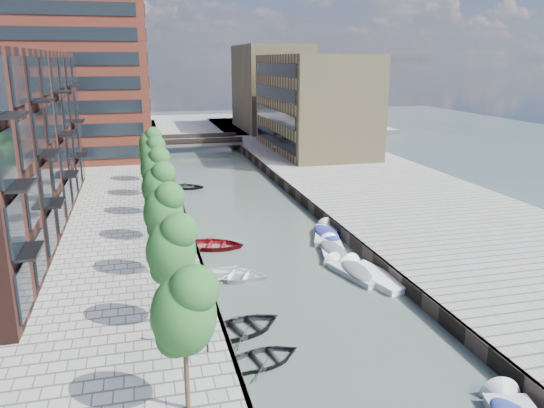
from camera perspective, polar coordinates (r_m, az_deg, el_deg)
name	(u,v)px	position (r m, az deg, el deg)	size (l,w,h in m)	color
water	(236,197)	(57.03, -3.94, 0.71)	(300.00, 300.00, 0.00)	#38473F
quay_right	(373,185)	(61.69, 10.84, 2.06)	(20.00, 140.00, 1.00)	gray
quay_wall_left	(178,196)	(56.18, -10.08, 0.81)	(0.25, 140.00, 1.00)	#332823
quay_wall_right	(290,190)	(58.26, 1.97, 1.56)	(0.25, 140.00, 1.00)	#332823
far_closure	(185,127)	(115.58, -9.38, 8.23)	(80.00, 40.00, 1.00)	gray
apartment_block	(1,145)	(45.95, -27.13, 5.70)	(8.00, 38.00, 14.00)	black
tower	(77,47)	(79.68, -20.23, 15.60)	(18.00, 18.00, 30.00)	brown
tan_block_near	(313,103)	(80.80, 4.48, 10.76)	(12.00, 25.00, 14.00)	#8B7D55
tan_block_far	(271,88)	(105.65, -0.11, 12.41)	(12.00, 20.00, 16.00)	#8B7D55
bridge	(200,141)	(87.84, -7.76, 6.69)	(13.00, 6.00, 1.30)	gray
tree_0	(183,309)	(20.47, -9.50, -11.09)	(2.50, 2.50, 5.95)	#382619
tree_1	(171,247)	(26.92, -10.81, -4.57)	(2.50, 2.50, 5.95)	#382619
tree_2	(163,210)	(33.59, -11.60, -0.61)	(2.50, 2.50, 5.95)	#382619
tree_3	(158,185)	(40.37, -12.12, 2.04)	(2.50, 2.50, 5.95)	#382619
tree_4	(155,167)	(47.22, -12.49, 3.92)	(2.50, 2.50, 5.95)	#382619
tree_5	(152,153)	(54.10, -12.77, 5.32)	(2.50, 2.50, 5.95)	#382619
tree_6	(150,143)	(61.02, -12.99, 6.41)	(2.50, 2.50, 5.95)	#382619
lamp_0	(206,303)	(24.94, -7.12, -10.54)	(0.24, 0.24, 4.12)	black
lamp_1	(178,210)	(39.91, -10.05, -0.67)	(0.24, 0.24, 4.12)	black
lamp_2	(166,169)	(55.46, -11.35, 3.75)	(0.24, 0.24, 4.12)	black
sloop_0	(243,332)	(29.71, -3.11, -13.57)	(3.36, 4.70, 0.97)	black
sloop_1	(263,362)	(27.07, -1.00, -16.68)	(2.86, 4.01, 0.83)	black
sloop_2	(213,248)	(42.03, -6.37, -4.74)	(3.54, 4.95, 1.03)	maroon
sloop_3	(234,279)	(36.25, -4.11, -8.03)	(3.37, 4.72, 0.98)	white
sloop_4	(186,188)	(61.72, -9.22, 1.67)	(3.02, 4.23, 0.88)	black
motorboat_1	(352,271)	(37.27, 8.57, -7.17)	(3.02, 5.21, 1.65)	beige
motorboat_2	(370,276)	(37.00, 10.47, -7.58)	(3.28, 5.80, 1.83)	white
motorboat_3	(326,234)	(44.65, 5.86, -3.22)	(3.48, 5.49, 1.73)	silver
motorboat_4	(332,250)	(41.10, 6.51, -4.92)	(2.74, 5.09, 1.61)	white
car	(282,148)	(78.90, 1.07, 6.04)	(1.50, 3.74, 1.27)	silver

